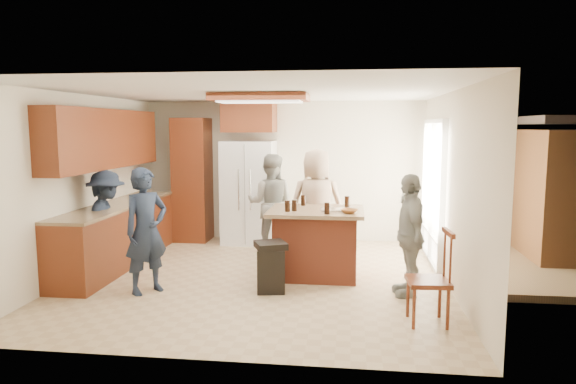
# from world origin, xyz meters

# --- Properties ---
(room_shell) EXTENTS (8.00, 5.20, 5.00)m
(room_shell) POSITION_xyz_m (4.37, 1.64, 0.87)
(room_shell) COLOR tan
(room_shell) RESTS_ON ground
(person_front_left) EXTENTS (0.68, 0.70, 1.56)m
(person_front_left) POSITION_xyz_m (-1.26, -0.75, 0.78)
(person_front_left) COLOR #1B2437
(person_front_left) RESTS_ON ground
(person_behind_left) EXTENTS (0.79, 0.49, 1.61)m
(person_behind_left) POSITION_xyz_m (-0.07, 1.51, 0.81)
(person_behind_left) COLOR gray
(person_behind_left) RESTS_ON ground
(person_behind_right) EXTENTS (0.88, 0.61, 1.73)m
(person_behind_right) POSITION_xyz_m (0.72, 1.00, 0.86)
(person_behind_right) COLOR tan
(person_behind_right) RESTS_ON ground
(person_side_right) EXTENTS (0.54, 0.92, 1.49)m
(person_side_right) POSITION_xyz_m (1.94, -0.45, 0.75)
(person_side_right) COLOR #9A9C93
(person_side_right) RESTS_ON ground
(person_counter) EXTENTS (0.55, 0.99, 1.45)m
(person_counter) POSITION_xyz_m (-2.14, -0.02, 0.73)
(person_counter) COLOR black
(person_counter) RESTS_ON ground
(left_cabinetry) EXTENTS (0.64, 3.00, 2.30)m
(left_cabinetry) POSITION_xyz_m (-2.24, 0.40, 0.96)
(left_cabinetry) COLOR maroon
(left_cabinetry) RESTS_ON ground
(back_wall_units) EXTENTS (1.80, 0.60, 2.45)m
(back_wall_units) POSITION_xyz_m (-1.33, 2.20, 1.38)
(back_wall_units) COLOR maroon
(back_wall_units) RESTS_ON ground
(refrigerator) EXTENTS (0.90, 0.76, 1.80)m
(refrigerator) POSITION_xyz_m (-0.55, 2.12, 0.90)
(refrigerator) COLOR white
(refrigerator) RESTS_ON ground
(kitchen_island) EXTENTS (1.28, 1.03, 0.93)m
(kitchen_island) POSITION_xyz_m (0.76, 0.21, 0.47)
(kitchen_island) COLOR #A5432A
(kitchen_island) RESTS_ON ground
(island_items) EXTENTS (0.99, 0.76, 0.15)m
(island_items) POSITION_xyz_m (0.94, 0.11, 0.97)
(island_items) COLOR silver
(island_items) RESTS_ON kitchen_island
(trash_bin) EXTENTS (0.47, 0.47, 0.63)m
(trash_bin) POSITION_xyz_m (0.25, -0.53, 0.32)
(trash_bin) COLOR black
(trash_bin) RESTS_ON ground
(spindle_chair) EXTENTS (0.45, 0.45, 0.99)m
(spindle_chair) POSITION_xyz_m (2.06, -1.37, 0.45)
(spindle_chair) COLOR maroon
(spindle_chair) RESTS_ON ground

